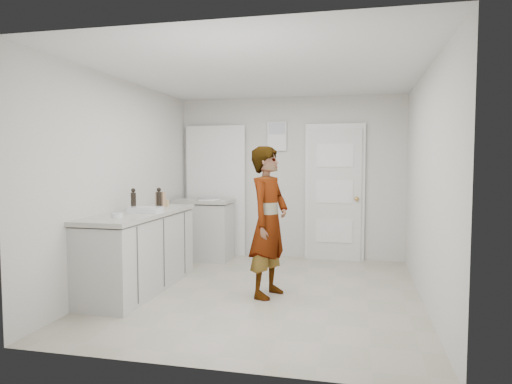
% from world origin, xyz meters
% --- Properties ---
extents(ground, '(4.00, 4.00, 0.00)m').
position_xyz_m(ground, '(0.00, 0.00, 0.00)').
color(ground, '#A6A08B').
rests_on(ground, ground).
extents(room_shell, '(4.00, 4.00, 4.00)m').
position_xyz_m(room_shell, '(-0.17, 1.95, 1.02)').
color(room_shell, beige).
rests_on(room_shell, ground).
extents(main_counter, '(0.64, 1.96, 0.93)m').
position_xyz_m(main_counter, '(-1.45, -0.20, 0.43)').
color(main_counter, '#B5B5B1').
rests_on(main_counter, ground).
extents(side_counter, '(0.84, 0.61, 0.93)m').
position_xyz_m(side_counter, '(-1.25, 1.55, 0.43)').
color(side_counter, '#B5B5B1').
rests_on(side_counter, ground).
extents(person, '(0.56, 0.70, 1.68)m').
position_xyz_m(person, '(0.08, -0.11, 0.84)').
color(person, silver).
rests_on(person, ground).
extents(cake_mix_box, '(0.13, 0.08, 0.20)m').
position_xyz_m(cake_mix_box, '(-1.42, 0.34, 1.02)').
color(cake_mix_box, '#996C4C').
rests_on(cake_mix_box, main_counter).
extents(spice_jar, '(0.05, 0.05, 0.08)m').
position_xyz_m(spice_jar, '(-1.40, 0.49, 0.97)').
color(spice_jar, tan).
rests_on(spice_jar, main_counter).
extents(oil_cruet_a, '(0.07, 0.07, 0.26)m').
position_xyz_m(oil_cruet_a, '(-1.40, 0.24, 1.05)').
color(oil_cruet_a, black).
rests_on(oil_cruet_a, main_counter).
extents(oil_cruet_b, '(0.06, 0.06, 0.27)m').
position_xyz_m(oil_cruet_b, '(-1.54, -0.17, 1.06)').
color(oil_cruet_b, black).
rests_on(oil_cruet_b, main_counter).
extents(baking_dish, '(0.37, 0.27, 0.06)m').
position_xyz_m(baking_dish, '(-1.35, -0.23, 0.95)').
color(baking_dish, silver).
rests_on(baking_dish, main_counter).
extents(egg_bowl, '(0.12, 0.12, 0.05)m').
position_xyz_m(egg_bowl, '(-1.43, -0.74, 0.95)').
color(egg_bowl, silver).
rests_on(egg_bowl, main_counter).
extents(papers, '(0.27, 0.33, 0.01)m').
position_xyz_m(papers, '(-1.15, 1.47, 0.93)').
color(papers, white).
rests_on(papers, side_counter).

